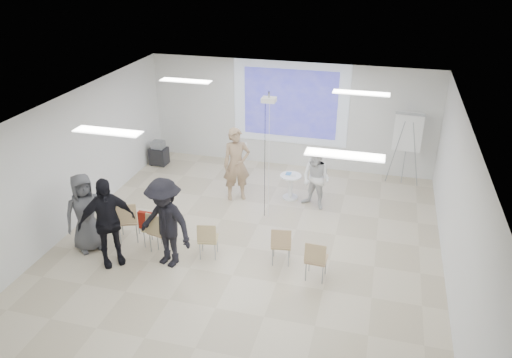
% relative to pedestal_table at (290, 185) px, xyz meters
% --- Properties ---
extents(floor, '(8.00, 9.00, 0.10)m').
position_rel_pedestal_table_xyz_m(floor, '(-0.45, -2.46, -0.42)').
color(floor, beige).
rests_on(floor, ground).
extents(ceiling, '(8.00, 9.00, 0.10)m').
position_rel_pedestal_table_xyz_m(ceiling, '(-0.45, -2.46, 2.68)').
color(ceiling, white).
rests_on(ceiling, wall_back).
extents(wall_back, '(8.00, 0.10, 3.00)m').
position_rel_pedestal_table_xyz_m(wall_back, '(-0.45, 2.09, 1.13)').
color(wall_back, silver).
rests_on(wall_back, floor).
extents(wall_left, '(0.10, 9.00, 3.00)m').
position_rel_pedestal_table_xyz_m(wall_left, '(-4.50, -2.46, 1.13)').
color(wall_left, silver).
rests_on(wall_left, floor).
extents(wall_right, '(0.10, 9.00, 3.00)m').
position_rel_pedestal_table_xyz_m(wall_right, '(3.60, -2.46, 1.13)').
color(wall_right, silver).
rests_on(wall_right, floor).
extents(projection_halo, '(3.20, 0.01, 2.30)m').
position_rel_pedestal_table_xyz_m(projection_halo, '(-0.45, 2.03, 1.48)').
color(projection_halo, silver).
rests_on(projection_halo, wall_back).
extents(projection_image, '(2.60, 0.01, 1.90)m').
position_rel_pedestal_table_xyz_m(projection_image, '(-0.45, 2.01, 1.48)').
color(projection_image, '#3636B8').
rests_on(projection_image, wall_back).
extents(pedestal_table, '(0.54, 0.54, 0.66)m').
position_rel_pedestal_table_xyz_m(pedestal_table, '(0.00, 0.00, 0.00)').
color(pedestal_table, white).
rests_on(pedestal_table, floor).
extents(player_left, '(0.92, 0.82, 2.11)m').
position_rel_pedestal_table_xyz_m(player_left, '(-1.30, -0.33, 0.69)').
color(player_left, tan).
rests_on(player_left, floor).
extents(player_right, '(1.01, 0.92, 1.68)m').
position_rel_pedestal_table_xyz_m(player_right, '(0.67, -0.30, 0.48)').
color(player_right, white).
rests_on(player_right, floor).
extents(controller_left, '(0.08, 0.11, 0.04)m').
position_rel_pedestal_table_xyz_m(controller_left, '(-1.12, -0.08, 1.02)').
color(controller_left, white).
rests_on(controller_left, player_left).
extents(controller_right, '(0.09, 0.13, 0.04)m').
position_rel_pedestal_table_xyz_m(controller_right, '(0.49, -0.05, 0.77)').
color(controller_right, white).
rests_on(controller_right, player_right).
extents(chair_far_left, '(0.58, 0.60, 0.95)m').
position_rel_pedestal_table_xyz_m(chair_far_left, '(-2.98, -2.84, 0.19)').
color(chair_far_left, tan).
rests_on(chair_far_left, floor).
extents(chair_left_mid, '(0.40, 0.43, 0.83)m').
position_rel_pedestal_table_xyz_m(chair_left_mid, '(-2.38, -2.92, 0.12)').
color(chair_left_mid, tan).
rests_on(chair_left_mid, floor).
extents(chair_left_inner, '(0.53, 0.55, 0.93)m').
position_rel_pedestal_table_xyz_m(chair_left_inner, '(-2.15, -3.06, 0.18)').
color(chair_left_inner, tan).
rests_on(chair_left_inner, floor).
extents(chair_center, '(0.46, 0.48, 0.82)m').
position_rel_pedestal_table_xyz_m(chair_center, '(-1.11, -3.01, 0.12)').
color(chair_center, tan).
rests_on(chair_center, floor).
extents(chair_right_inner, '(0.45, 0.48, 0.85)m').
position_rel_pedestal_table_xyz_m(chair_right_inner, '(0.38, -2.84, 0.14)').
color(chair_right_inner, tan).
rests_on(chair_right_inner, floor).
extents(chair_right_far, '(0.42, 0.45, 0.86)m').
position_rel_pedestal_table_xyz_m(chair_right_far, '(1.12, -3.18, 0.14)').
color(chair_right_far, tan).
rests_on(chair_right_far, floor).
extents(red_jacket, '(0.40, 0.11, 0.38)m').
position_rel_pedestal_table_xyz_m(red_jacket, '(-2.37, -3.07, 0.35)').
color(red_jacket, maroon).
rests_on(red_jacket, chair_left_mid).
extents(laptop, '(0.39, 0.32, 0.03)m').
position_rel_pedestal_table_xyz_m(laptop, '(-2.13, -2.96, 0.13)').
color(laptop, black).
rests_on(laptop, chair_left_inner).
extents(audience_left, '(1.43, 1.40, 2.15)m').
position_rel_pedestal_table_xyz_m(audience_left, '(-2.94, -3.66, 0.71)').
color(audience_left, black).
rests_on(audience_left, floor).
extents(audience_mid, '(1.54, 1.14, 2.13)m').
position_rel_pedestal_table_xyz_m(audience_mid, '(-1.82, -3.41, 0.70)').
color(audience_mid, black).
rests_on(audience_mid, floor).
extents(audience_outer, '(1.08, 1.11, 1.91)m').
position_rel_pedestal_table_xyz_m(audience_outer, '(-3.65, -3.31, 0.59)').
color(audience_outer, '#55565A').
rests_on(audience_outer, floor).
extents(flipchart_easel, '(0.85, 0.64, 1.97)m').
position_rel_pedestal_table_xyz_m(flipchart_easel, '(2.72, 1.58, 1.08)').
color(flipchart_easel, gray).
rests_on(flipchart_easel, floor).
extents(av_cart, '(0.50, 0.41, 0.72)m').
position_rel_pedestal_table_xyz_m(av_cart, '(-4.09, 1.09, -0.03)').
color(av_cart, black).
rests_on(av_cart, floor).
extents(ceiling_projector, '(0.30, 0.25, 3.00)m').
position_rel_pedestal_table_xyz_m(ceiling_projector, '(-0.35, -0.97, 2.32)').
color(ceiling_projector, white).
rests_on(ceiling_projector, ceiling).
extents(fluor_panel_nw, '(1.20, 0.30, 0.02)m').
position_rel_pedestal_table_xyz_m(fluor_panel_nw, '(-2.45, -0.46, 2.60)').
color(fluor_panel_nw, white).
rests_on(fluor_panel_nw, ceiling).
extents(fluor_panel_ne, '(1.20, 0.30, 0.02)m').
position_rel_pedestal_table_xyz_m(fluor_panel_ne, '(1.55, -0.46, 2.60)').
color(fluor_panel_ne, white).
rests_on(fluor_panel_ne, ceiling).
extents(fluor_panel_sw, '(1.20, 0.30, 0.02)m').
position_rel_pedestal_table_xyz_m(fluor_panel_sw, '(-2.45, -3.96, 2.60)').
color(fluor_panel_sw, white).
rests_on(fluor_panel_sw, ceiling).
extents(fluor_panel_se, '(1.20, 0.30, 0.02)m').
position_rel_pedestal_table_xyz_m(fluor_panel_se, '(1.55, -3.96, 2.60)').
color(fluor_panel_se, white).
rests_on(fluor_panel_se, ceiling).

